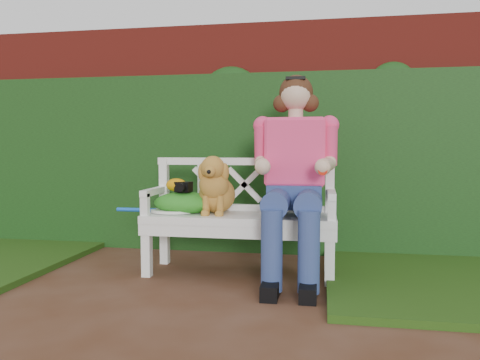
# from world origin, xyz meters

# --- Properties ---
(ground) EXTENTS (60.00, 60.00, 0.00)m
(ground) POSITION_xyz_m (0.00, 0.00, 0.00)
(ground) COLOR #452514
(brick_wall) EXTENTS (10.00, 0.30, 2.20)m
(brick_wall) POSITION_xyz_m (0.00, 1.90, 1.10)
(brick_wall) COLOR maroon
(brick_wall) RESTS_ON ground
(ivy_hedge) EXTENTS (10.00, 0.18, 1.70)m
(ivy_hedge) POSITION_xyz_m (0.00, 1.68, 0.85)
(ivy_hedge) COLOR #1A4C15
(ivy_hedge) RESTS_ON ground
(garden_bench) EXTENTS (1.65, 0.81, 0.48)m
(garden_bench) POSITION_xyz_m (0.42, 0.86, 0.24)
(garden_bench) COLOR white
(garden_bench) RESTS_ON ground
(seated_woman) EXTENTS (0.77, 0.98, 1.62)m
(seated_woman) POSITION_xyz_m (0.85, 0.84, 0.81)
(seated_woman) COLOR #FB6186
(seated_woman) RESTS_ON ground
(dog) EXTENTS (0.45, 0.51, 0.47)m
(dog) POSITION_xyz_m (0.23, 0.86, 0.71)
(dog) COLOR #B56A34
(dog) RESTS_ON garden_bench
(tennis_racket) EXTENTS (0.74, 0.44, 0.03)m
(tennis_racket) POSITION_xyz_m (-0.15, 0.83, 0.50)
(tennis_racket) COLOR white
(tennis_racket) RESTS_ON garden_bench
(green_bag) EXTENTS (0.61, 0.55, 0.17)m
(green_bag) POSITION_xyz_m (-0.03, 0.86, 0.57)
(green_bag) COLOR #2E7F37
(green_bag) RESTS_ON garden_bench
(camera_item) EXTENTS (0.14, 0.11, 0.08)m
(camera_item) POSITION_xyz_m (-0.03, 0.83, 0.69)
(camera_item) COLOR black
(camera_item) RESTS_ON green_bag
(baseball_glove) EXTENTS (0.17, 0.13, 0.11)m
(baseball_glove) POSITION_xyz_m (-0.10, 0.85, 0.70)
(baseball_glove) COLOR #C88208
(baseball_glove) RESTS_ON green_bag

